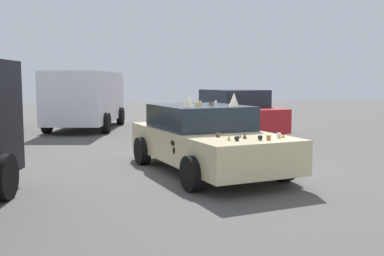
{
  "coord_description": "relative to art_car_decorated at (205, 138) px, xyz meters",
  "views": [
    {
      "loc": [
        -8.62,
        2.23,
        1.84
      ],
      "look_at": [
        0.0,
        0.3,
        0.9
      ],
      "focal_mm": 41.76,
      "sensor_mm": 36.0,
      "label": 1
    }
  ],
  "objects": [
    {
      "name": "ground_plane",
      "position": [
        -0.07,
        -0.02,
        -0.68
      ],
      "size": [
        60.0,
        60.0,
        0.0
      ],
      "primitive_type": "plane",
      "color": "#514F4C"
    },
    {
      "name": "art_car_decorated",
      "position": [
        0.0,
        0.0,
        0.0
      ],
      "size": [
        4.58,
        2.69,
        1.6
      ],
      "rotation": [
        0.0,
        0.0,
        3.35
      ],
      "color": "beige",
      "rests_on": "ground"
    },
    {
      "name": "parked_van_near_right",
      "position": [
        8.91,
        2.43,
        0.54
      ],
      "size": [
        5.53,
        3.13,
        2.17
      ],
      "rotation": [
        0.0,
        0.0,
        2.92
      ],
      "color": "silver",
      "rests_on": "ground"
    },
    {
      "name": "parked_sedan_row_back_center",
      "position": [
        5.35,
        -2.25,
        0.1
      ],
      "size": [
        4.68,
        2.54,
        1.55
      ],
      "rotation": [
        0.0,
        0.0,
        0.18
      ],
      "color": "red",
      "rests_on": "ground"
    }
  ]
}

